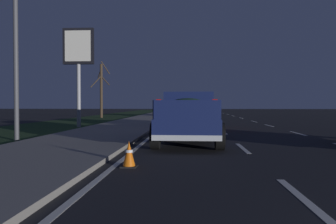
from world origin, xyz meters
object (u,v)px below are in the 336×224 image
object	(u,v)px
bare_tree_far	(101,89)
traffic_cone_near	(129,154)
gas_price_sign	(78,54)
sedan_white	(188,110)
street_light_near	(24,26)
pickup_truck	(188,116)
sedan_red	(190,115)

from	to	relation	value
bare_tree_far	traffic_cone_near	world-z (taller)	bare_tree_far
gas_price_sign	sedan_white	bearing A→B (deg)	-22.28
bare_tree_far	traffic_cone_near	xyz separation A→B (m)	(-26.66, -7.89, -2.71)
bare_tree_far	street_light_near	bearing A→B (deg)	-172.40
traffic_cone_near	bare_tree_far	bearing A→B (deg)	16.49
pickup_truck	gas_price_sign	distance (m)	10.96
pickup_truck	gas_price_sign	world-z (taller)	gas_price_sign
traffic_cone_near	gas_price_sign	bearing A→B (deg)	23.45
sedan_red	traffic_cone_near	bearing A→B (deg)	173.99
sedan_white	pickup_truck	bearing A→B (deg)	-179.64
bare_tree_far	traffic_cone_near	bearing A→B (deg)	-163.51
sedan_white	bare_tree_far	distance (m)	9.56
sedan_red	gas_price_sign	distance (m)	7.76
pickup_truck	sedan_white	world-z (taller)	pickup_truck
sedan_white	street_light_near	size ratio (longest dim) A/B	0.61
traffic_cone_near	sedan_white	bearing A→B (deg)	-2.28
sedan_red	gas_price_sign	xyz separation A→B (m)	(0.10, 6.81, 3.72)
gas_price_sign	bare_tree_far	size ratio (longest dim) A/B	1.03
gas_price_sign	street_light_near	size ratio (longest dim) A/B	0.84
pickup_truck	sedan_red	size ratio (longest dim) A/B	1.23
sedan_white	traffic_cone_near	distance (m)	28.88
gas_price_sign	traffic_cone_near	distance (m)	14.43
pickup_truck	street_light_near	xyz separation A→B (m)	(0.20, 6.30, 3.41)
pickup_truck	bare_tree_far	size ratio (longest dim) A/B	0.92
traffic_cone_near	sedan_red	bearing A→B (deg)	-6.01
pickup_truck	street_light_near	distance (m)	7.16
pickup_truck	sedan_white	xyz separation A→B (m)	(24.05, 0.15, -0.20)
gas_price_sign	street_light_near	world-z (taller)	street_light_near
sedan_red	traffic_cone_near	world-z (taller)	sedan_red
sedan_red	bare_tree_far	bearing A→B (deg)	33.15
gas_price_sign	bare_tree_far	xyz separation A→B (m)	(14.01, 2.40, -1.51)
sedan_white	gas_price_sign	bearing A→B (deg)	157.72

